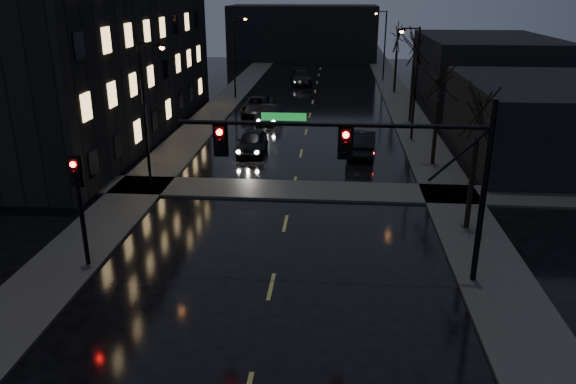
% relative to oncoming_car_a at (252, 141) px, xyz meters
% --- Properties ---
extents(sidewalk_left, '(3.00, 140.00, 0.12)m').
position_rel_oncoming_car_a_xyz_m(sidewalk_left, '(-5.20, 9.08, -0.72)').
color(sidewalk_left, '#2D2D2B').
rests_on(sidewalk_left, ground).
extents(sidewalk_right, '(3.00, 140.00, 0.12)m').
position_rel_oncoming_car_a_xyz_m(sidewalk_right, '(11.80, 9.08, -0.72)').
color(sidewalk_right, '#2D2D2B').
rests_on(sidewalk_right, ground).
extents(sidewalk_cross, '(40.00, 3.00, 0.12)m').
position_rel_oncoming_car_a_xyz_m(sidewalk_cross, '(3.30, -7.42, -0.72)').
color(sidewalk_cross, '#2D2D2B').
rests_on(sidewalk_cross, ground).
extents(apartment_block, '(12.00, 30.00, 12.00)m').
position_rel_oncoming_car_a_xyz_m(apartment_block, '(-13.20, 4.08, 5.22)').
color(apartment_block, black).
rests_on(apartment_block, ground).
extents(commercial_right_near, '(10.00, 14.00, 5.00)m').
position_rel_oncoming_car_a_xyz_m(commercial_right_near, '(18.80, 0.08, 1.72)').
color(commercial_right_near, black).
rests_on(commercial_right_near, ground).
extents(commercial_right_far, '(12.00, 18.00, 6.00)m').
position_rel_oncoming_car_a_xyz_m(commercial_right_far, '(20.30, 22.08, 2.22)').
color(commercial_right_far, black).
rests_on(commercial_right_far, ground).
extents(far_block, '(22.00, 10.00, 8.00)m').
position_rel_oncoming_car_a_xyz_m(far_block, '(0.30, 52.08, 3.22)').
color(far_block, black).
rests_on(far_block, ground).
extents(signal_mast, '(11.11, 0.41, 7.00)m').
position_rel_oncoming_car_a_xyz_m(signal_mast, '(7.15, -16.93, 4.09)').
color(signal_mast, black).
rests_on(signal_mast, ground).
extents(signal_pole_left, '(0.35, 0.41, 4.53)m').
position_rel_oncoming_car_a_xyz_m(signal_pole_left, '(-4.20, -16.93, 2.23)').
color(signal_pole_left, black).
rests_on(signal_pole_left, ground).
extents(tree_near, '(3.52, 3.52, 8.08)m').
position_rel_oncoming_car_a_xyz_m(tree_near, '(11.70, -11.92, 5.44)').
color(tree_near, black).
rests_on(tree_near, ground).
extents(tree_mid_a, '(3.30, 3.30, 7.58)m').
position_rel_oncoming_car_a_xyz_m(tree_mid_a, '(11.70, -1.92, 5.05)').
color(tree_mid_a, black).
rests_on(tree_mid_a, ground).
extents(tree_mid_b, '(3.74, 3.74, 8.59)m').
position_rel_oncoming_car_a_xyz_m(tree_mid_b, '(11.70, 10.08, 5.83)').
color(tree_mid_b, black).
rests_on(tree_mid_b, ground).
extents(tree_far, '(3.43, 3.43, 7.88)m').
position_rel_oncoming_car_a_xyz_m(tree_far, '(11.70, 24.08, 5.28)').
color(tree_far, black).
rests_on(tree_far, ground).
extents(streetlight_l_near, '(1.53, 0.28, 8.00)m').
position_rel_oncoming_car_a_xyz_m(streetlight_l_near, '(-4.28, -7.92, 4.00)').
color(streetlight_l_near, black).
rests_on(streetlight_l_near, ground).
extents(streetlight_l_far, '(1.53, 0.28, 8.00)m').
position_rel_oncoming_car_a_xyz_m(streetlight_l_far, '(-4.28, 19.08, 4.00)').
color(streetlight_l_far, black).
rests_on(streetlight_l_far, ground).
extents(streetlight_r_mid, '(1.53, 0.28, 8.00)m').
position_rel_oncoming_car_a_xyz_m(streetlight_r_mid, '(10.88, 4.08, 4.00)').
color(streetlight_r_mid, black).
rests_on(streetlight_r_mid, ground).
extents(streetlight_r_far, '(1.53, 0.28, 8.00)m').
position_rel_oncoming_car_a_xyz_m(streetlight_r_far, '(10.88, 32.08, 4.00)').
color(streetlight_r_far, black).
rests_on(streetlight_r_far, ground).
extents(oncoming_car_a, '(1.95, 4.61, 1.56)m').
position_rel_oncoming_car_a_xyz_m(oncoming_car_a, '(0.00, 0.00, 0.00)').
color(oncoming_car_a, black).
rests_on(oncoming_car_a, ground).
extents(oncoming_car_b, '(1.98, 4.54, 1.45)m').
position_rel_oncoming_car_a_xyz_m(oncoming_car_b, '(0.10, 8.93, -0.05)').
color(oncoming_car_b, black).
rests_on(oncoming_car_b, ground).
extents(oncoming_car_c, '(2.60, 5.42, 1.49)m').
position_rel_oncoming_car_a_xyz_m(oncoming_car_c, '(-1.28, 12.29, -0.03)').
color(oncoming_car_c, black).
rests_on(oncoming_car_c, ground).
extents(oncoming_car_d, '(2.99, 5.83, 1.62)m').
position_rel_oncoming_car_a_xyz_m(oncoming_car_d, '(1.50, 28.75, 0.03)').
color(oncoming_car_d, black).
rests_on(oncoming_car_d, ground).
extents(lead_car, '(2.16, 5.12, 1.64)m').
position_rel_oncoming_car_a_xyz_m(lead_car, '(7.34, 0.29, 0.04)').
color(lead_car, black).
rests_on(lead_car, ground).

